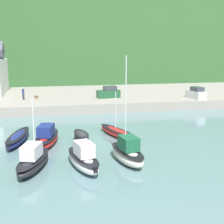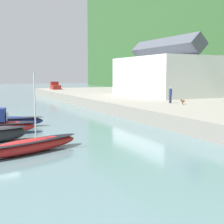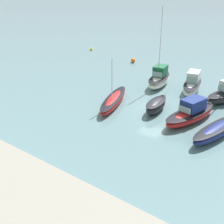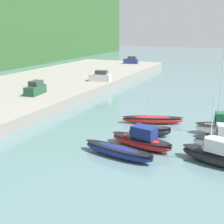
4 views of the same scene
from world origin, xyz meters
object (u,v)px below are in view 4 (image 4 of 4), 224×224
Objects in this scene: moored_boat_2 at (152,130)px; moored_boat_4 at (215,155)px; parked_car_2 at (131,60)px; moored_boat_0 at (118,151)px; moored_boat_6 at (222,127)px; parked_car_1 at (35,89)px; moored_boat_1 at (142,140)px; moored_boat_5 at (224,140)px; parked_car_0 at (100,77)px; moored_boat_3 at (152,119)px.

moored_boat_2 is 0.66× the size of moored_boat_4.
parked_car_2 is at bearing 44.86° from moored_boat_4.
parked_car_2 is (61.13, 21.49, 1.90)m from moored_boat_0.
moored_boat_6 is 58.58m from parked_car_2.
moored_boat_2 is 0.98× the size of parked_car_1.
moored_boat_5 is at bearing -54.57° from moored_boat_1.
parked_car_0 is (29.85, 16.37, 1.90)m from moored_boat_0.
moored_boat_1 is 0.91× the size of moored_boat_3.
moored_boat_1 is 10.40m from moored_boat_6.
moored_boat_5 is (-0.61, -7.84, 0.24)m from moored_boat_2.
parked_car_0 is 1.01× the size of parked_car_2.
moored_boat_5 reaches higher than moored_boat_2.
moored_boat_1 is 24.48m from parked_car_1.
moored_boat_3 is 20.61m from parked_car_1.
moored_boat_1 is 1.66× the size of parked_car_1.
moored_boat_5 is at bearing 178.20° from moored_boat_6.
moored_boat_0 is at bearing -167.36° from parked_car_2.
parked_car_0 is at bearing 22.26° from moored_boat_3.
moored_boat_6 is at bearing -27.33° from moored_boat_0.
moored_boat_0 is at bearing 137.09° from parked_car_1.
parked_car_1 is (12.31, 29.06, 1.59)m from moored_boat_4.
moored_boat_4 is at bearing 159.94° from moored_boat_5.
moored_boat_1 is 8.62m from moored_boat_3.
parked_car_1 is at bearing 61.03° from moored_boat_5.
moored_boat_0 is at bearing 171.15° from moored_boat_1.
parked_car_2 is (54.61, 30.58, 1.58)m from moored_boat_5.
parked_car_0 is at bearing 46.21° from moored_boat_1.
moored_boat_2 is at bearing 0.74° from moored_boat_0.
moored_boat_2 is 0.67× the size of moored_boat_5.
moored_boat_5 reaches higher than moored_boat_1.
moored_boat_1 is 3.90m from moored_boat_2.
moored_boat_3 reaches higher than moored_boat_5.
moored_boat_4 is 8.68m from moored_boat_6.
moored_boat_3 is 10.58m from moored_boat_5.
moored_boat_3 is (8.51, 1.37, -0.30)m from moored_boat_1.
moored_boat_0 is 11.19m from moored_boat_5.
moored_boat_1 is 1.69× the size of moored_boat_2.
moored_boat_5 is at bearing 157.31° from parked_car_1.
moored_boat_3 reaches higher than moored_boat_2.
parked_car_1 is (14.42, 20.44, 1.90)m from moored_boat_0.
moored_boat_1 is 1.66× the size of parked_car_0.
moored_boat_0 is 25.09m from parked_car_1.
moored_boat_6 is at bearing -5.26° from moored_boat_5.
moored_boat_4 is (-1.14, -7.35, 0.07)m from moored_boat_1.
moored_boat_5 is 1.47× the size of parked_car_1.
moored_boat_3 is (11.75, 0.10, -0.06)m from moored_boat_0.
moored_boat_4 is (-5.03, -7.37, 0.22)m from moored_boat_2.
moored_boat_6 reaches higher than parked_car_0.
moored_boat_4 reaches higher than moored_boat_1.
moored_boat_2 is 4.81m from moored_boat_3.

